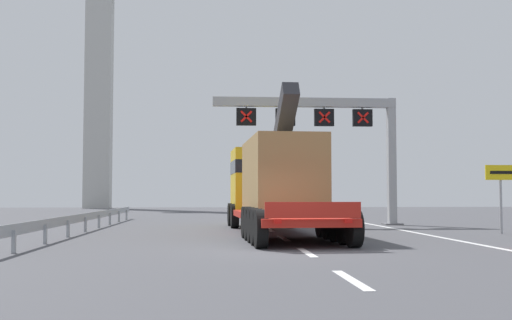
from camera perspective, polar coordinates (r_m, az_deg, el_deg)
ground at (r=17.02m, az=2.30°, el=-8.36°), size 112.00×112.00×0.00m
lane_markings at (r=29.15m, az=0.78°, el=-6.20°), size 0.20×38.92×0.01m
edge_line_right at (r=30.00m, az=11.59°, el=-6.05°), size 0.20×63.00×0.01m
overhead_lane_gantry at (r=31.03m, az=6.88°, el=3.34°), size 9.46×0.90×6.67m
heavy_haul_truck_red at (r=24.88m, az=1.51°, el=-2.15°), size 3.49×14.14×5.30m
exit_sign_yellow at (r=25.61m, az=21.81°, el=-1.96°), size 1.24×0.15×2.66m
guardrail_left at (r=27.38m, az=-15.05°, el=-5.13°), size 0.13×24.06×0.76m
bridge_pylon_distant at (r=71.29m, az=-14.32°, el=12.07°), size 9.00×2.00×39.61m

